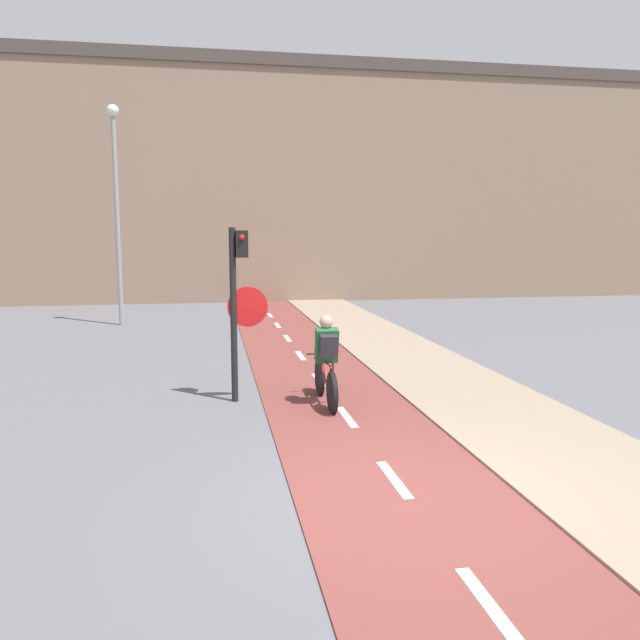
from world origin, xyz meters
The scene contains 7 objects.
ground_plane centered at (0.00, 0.00, 0.00)m, with size 120.00×120.00×0.00m, color #5B5B60.
bike_lane centered at (0.00, 0.01, 0.01)m, with size 2.40×60.00×0.02m.
sidewalk_strip centered at (2.40, 0.00, 0.03)m, with size 2.40×60.00×0.05m.
building_row_background centered at (0.00, 22.67, 5.06)m, with size 60.00×5.20×10.09m.
traffic_light_pole centered at (-1.56, 4.30, 1.81)m, with size 0.67×0.25×2.90m.
street_lamp_far centered at (-4.78, 14.07, 4.09)m, with size 0.36×0.36×6.67m.
cyclist_near centered at (-0.17, 3.82, 0.71)m, with size 0.46×1.80×1.49m.
Camera 1 is at (-2.00, -6.03, 2.76)m, focal length 35.00 mm.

